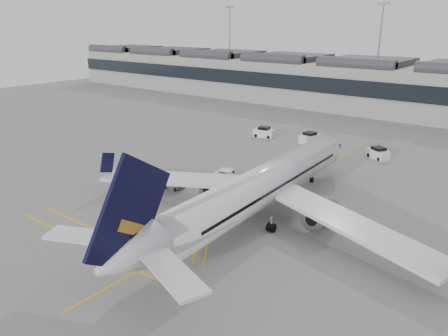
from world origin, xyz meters
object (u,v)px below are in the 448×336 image
Objects in this scene: baggage_cart_a at (240,187)px; ramp_agent_a at (206,183)px; ramp_agent_b at (215,192)px; pushback_tug at (174,184)px; belt_loader at (215,187)px; airliner_main at (259,188)px.

ramp_agent_a is (-4.07, -1.75, 0.04)m from baggage_cart_a.
pushback_tug is at bearing -30.64° from ramp_agent_b.
belt_loader is 5.40m from pushback_tug.
belt_loader reaches higher than baggage_cart_a.
airliner_main is 9.98m from belt_loader.
pushback_tug is (-13.66, 0.73, -2.91)m from airliner_main.
ramp_agent_b reaches higher than belt_loader.
ramp_agent_a is (-10.00, 2.88, -2.64)m from airliner_main.
pushback_tug is (-3.66, -2.15, -0.28)m from ramp_agent_a.
airliner_main is at bearing -57.47° from ramp_agent_a.
ramp_agent_a is (-1.08, -0.42, 0.38)m from belt_loader.
pushback_tug is (-7.73, -3.90, -0.24)m from baggage_cart_a.
airliner_main is 28.18× the size of baggage_cart_a.
airliner_main is at bearing -37.88° from baggage_cart_a.
baggage_cart_a is at bearing 9.96° from belt_loader.
belt_loader is at bearing 26.99° from pushback_tug.
airliner_main reaches higher than ramp_agent_b.
ramp_agent_a is at bearing -156.71° from baggage_cart_a.
ramp_agent_a is at bearing -172.83° from belt_loader.
baggage_cart_a is 0.63× the size of pushback_tug.
ramp_agent_b is (-1.24, -3.46, 0.10)m from baggage_cart_a.
ramp_agent_a is 0.71× the size of pushback_tug.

